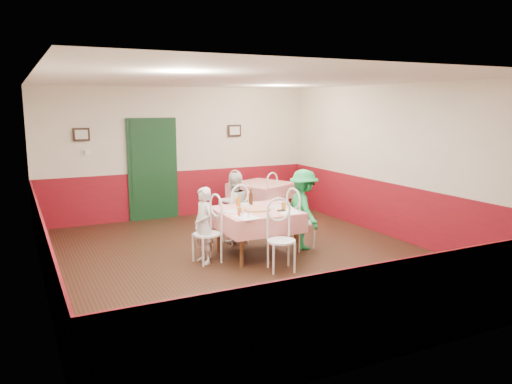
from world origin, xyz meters
name	(u,v)px	position (x,y,z in m)	size (l,w,h in m)	color
floor	(248,259)	(0.00, 0.00, 0.00)	(7.00, 7.00, 0.00)	black
ceiling	(248,80)	(0.00, 0.00, 2.80)	(7.00, 7.00, 0.00)	white
back_wall	(179,153)	(0.00, 3.50, 1.40)	(6.00, 0.10, 2.80)	beige
front_wall	(409,217)	(0.00, -3.50, 1.40)	(6.00, 0.10, 2.80)	beige
left_wall	(38,186)	(-3.00, 0.00, 1.40)	(0.10, 7.00, 2.80)	beige
right_wall	(397,162)	(3.00, 0.00, 1.40)	(0.10, 7.00, 2.80)	beige
wainscot_back	(180,194)	(0.00, 3.48, 0.50)	(6.00, 0.03, 1.00)	maroon
wainscot_front	(402,308)	(0.00, -3.48, 0.50)	(6.00, 0.03, 1.00)	maroon
wainscot_left	(44,253)	(-2.98, 0.00, 0.50)	(0.03, 7.00, 1.00)	maroon
wainscot_right	(394,211)	(2.98, 0.00, 0.50)	(0.03, 7.00, 1.00)	maroon
door	(153,171)	(-0.60, 3.45, 1.05)	(0.96, 0.06, 2.10)	black
picture_left	(81,134)	(-2.00, 3.45, 1.85)	(0.32, 0.03, 0.26)	black
picture_right	(234,131)	(1.30, 3.45, 1.85)	(0.32, 0.03, 0.26)	black
thermostat	(88,152)	(-1.90, 3.45, 1.50)	(0.10, 0.03, 0.10)	white
main_table	(256,233)	(0.21, 0.13, 0.38)	(1.22, 1.22, 0.77)	red
second_table	(262,201)	(1.54, 2.55, 0.38)	(1.12, 1.12, 0.77)	red
chair_left	(207,234)	(-0.64, 0.13, 0.45)	(0.42, 0.42, 0.90)	white
chair_right	(301,223)	(1.06, 0.12, 0.45)	(0.42, 0.42, 0.90)	white
chair_far	(235,218)	(0.21, 0.98, 0.45)	(0.42, 0.42, 0.90)	white
chair_near	(281,241)	(0.20, -0.72, 0.45)	(0.42, 0.42, 0.90)	white
chair_second_a	(230,200)	(0.79, 2.55, 0.45)	(0.42, 0.42, 0.90)	white
chair_second_b	(279,203)	(1.54, 1.80, 0.45)	(0.42, 0.42, 0.90)	white
pizza	(257,209)	(0.21, 0.10, 0.77)	(0.43, 0.43, 0.03)	#B74723
plate_left	(232,212)	(-0.22, 0.13, 0.77)	(0.25, 0.25, 0.01)	white
plate_right	(279,207)	(0.63, 0.13, 0.77)	(0.25, 0.25, 0.01)	white
plate_far	(244,204)	(0.20, 0.57, 0.77)	(0.25, 0.25, 0.01)	white
glass_a	(240,211)	(-0.21, -0.14, 0.82)	(0.07, 0.07, 0.12)	#BF7219
glass_b	(284,206)	(0.59, -0.10, 0.82)	(0.07, 0.07, 0.13)	#BF7219
glass_c	(238,202)	(0.07, 0.52, 0.83)	(0.08, 0.08, 0.14)	#BF7219
beer_bottle	(251,198)	(0.29, 0.51, 0.88)	(0.07, 0.07, 0.24)	#381C0A
shaker_a	(241,214)	(-0.24, -0.27, 0.81)	(0.04, 0.04, 0.09)	silver
shaker_b	(248,214)	(-0.14, -0.31, 0.81)	(0.04, 0.04, 0.09)	silver
shaker_c	(239,214)	(-0.24, -0.20, 0.81)	(0.04, 0.04, 0.09)	#B23319
menu_left	(247,217)	(-0.16, -0.30, 0.76)	(0.30, 0.40, 0.00)	white
menu_right	(288,211)	(0.60, -0.23, 0.76)	(0.30, 0.40, 0.00)	white
wallet	(281,211)	(0.51, -0.16, 0.77)	(0.11, 0.09, 0.02)	black
diner_left	(204,225)	(-0.69, 0.13, 0.60)	(0.43, 0.29, 1.19)	gray
diner_far	(234,208)	(0.21, 1.03, 0.63)	(0.61, 0.47, 1.25)	gray
diner_right	(304,209)	(1.11, 0.12, 0.68)	(0.88, 0.51, 1.36)	gray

